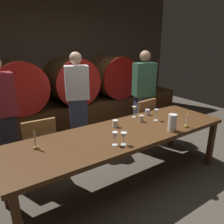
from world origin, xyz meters
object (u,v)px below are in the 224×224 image
(wine_glass_far_right, at_px, (156,113))
(guest_left, at_px, (2,117))
(candle_left, at_px, (35,143))
(cup_right, at_px, (147,112))
(chair_right, at_px, (142,121))
(wine_glass_center_right, at_px, (134,109))
(wine_barrel_right, at_px, (110,76))
(candle_right, at_px, (187,123))
(guest_right, at_px, (143,95))
(cup_left, at_px, (115,124))
(pitcher, at_px, (172,123))
(wine_glass_far_left, at_px, (115,136))
(wine_glass_center_left, at_px, (124,136))
(wine_barrel_left, at_px, (17,86))
(guest_center, at_px, (78,101))
(dining_table, at_px, (123,136))
(wine_barrel_center, at_px, (70,80))
(cup_center, at_px, (141,119))
(chair_left, at_px, (40,146))

(wine_glass_far_right, bearing_deg, guest_left, 150.14)
(candle_left, relative_size, cup_right, 2.53)
(chair_right, relative_size, wine_glass_center_right, 5.38)
(wine_barrel_right, height_order, candle_right, wine_barrel_right)
(guest_right, bearing_deg, cup_left, 49.73)
(pitcher, height_order, wine_glass_far_left, pitcher)
(wine_glass_center_right, bearing_deg, candle_right, -65.26)
(chair_right, bearing_deg, guest_left, -18.50)
(wine_glass_center_left, height_order, wine_glass_far_right, wine_glass_far_right)
(cup_left, bearing_deg, candle_right, -34.38)
(wine_barrel_left, xyz_separation_m, candle_left, (-0.26, -2.14, -0.22))
(guest_left, bearing_deg, cup_left, 141.06)
(guest_center, xyz_separation_m, candle_left, (-1.01, -1.14, -0.05))
(dining_table, xyz_separation_m, chair_right, (0.87, 0.63, -0.18))
(wine_barrel_center, bearing_deg, dining_table, -97.35)
(chair_right, height_order, wine_glass_center_left, chair_right)
(cup_right, bearing_deg, wine_glass_center_right, 171.12)
(guest_center, bearing_deg, cup_center, 129.57)
(guest_right, xyz_separation_m, wine_glass_far_left, (-1.49, -1.22, -0.00))
(wine_glass_center_right, xyz_separation_m, cup_left, (-0.45, -0.16, -0.07))
(wine_barrel_center, bearing_deg, wine_glass_far_left, -103.09)
(wine_barrel_left, relative_size, wine_glass_far_right, 5.79)
(guest_right, relative_size, wine_glass_center_right, 10.02)
(guest_center, height_order, wine_glass_center_right, guest_center)
(wine_barrel_right, bearing_deg, wine_barrel_center, 180.00)
(dining_table, relative_size, cup_center, 31.06)
(dining_table, bearing_deg, cup_left, 89.78)
(wine_barrel_left, height_order, guest_center, guest_center)
(cup_right, bearing_deg, wine_barrel_left, 125.90)
(wine_barrel_center, xyz_separation_m, cup_left, (-0.29, -2.11, -0.23))
(wine_barrel_center, relative_size, chair_left, 1.08)
(guest_left, height_order, guest_center, guest_center)
(wine_barrel_center, bearing_deg, guest_right, -55.21)
(wine_barrel_center, height_order, candle_left, wine_barrel_center)
(wine_barrel_left, height_order, chair_left, wine_barrel_left)
(wine_barrel_center, height_order, cup_right, wine_barrel_center)
(cup_left, bearing_deg, wine_glass_center_left, -114.64)
(dining_table, relative_size, pitcher, 13.24)
(dining_table, height_order, cup_left, cup_left)
(wine_barrel_center, xyz_separation_m, cup_center, (0.11, -2.15, -0.23))
(candle_left, bearing_deg, wine_barrel_left, 83.00)
(guest_right, distance_m, pitcher, 1.47)
(guest_left, xyz_separation_m, wine_glass_far_right, (1.81, -1.04, 0.02))
(guest_right, distance_m, wine_glass_far_left, 1.93)
(wine_barrel_right, height_order, chair_right, wine_barrel_right)
(candle_right, relative_size, wine_glass_center_left, 1.41)
(guest_left, bearing_deg, guest_right, 175.97)
(wine_glass_center_right, bearing_deg, chair_left, 165.76)
(chair_right, xyz_separation_m, guest_center, (-0.88, 0.65, 0.35))
(candle_right, xyz_separation_m, pitcher, (-0.25, 0.03, 0.05))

